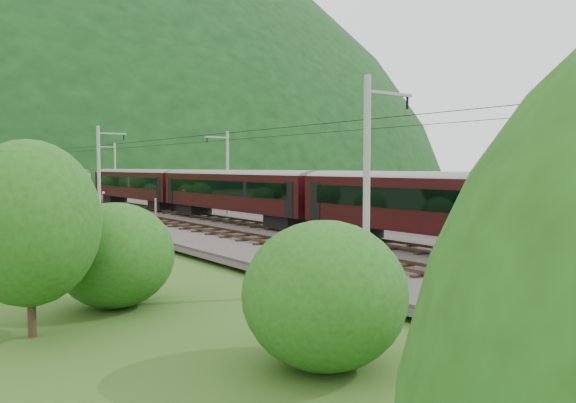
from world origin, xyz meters
TOP-DOWN VIEW (x-y plane):
  - ground at (0.00, 0.00)m, footprint 600.00×600.00m
  - railbed at (0.00, 10.00)m, footprint 14.00×220.00m
  - track_left at (-2.40, 10.00)m, footprint 2.40×220.00m
  - track_right at (2.40, 10.00)m, footprint 2.40×220.00m
  - catenary_left at (-6.12, 32.00)m, footprint 2.54×192.28m
  - catenary_right at (6.12, 32.00)m, footprint 2.54×192.28m
  - overhead_wires at (0.00, 10.00)m, footprint 4.83×198.00m
  - train at (2.40, 13.27)m, footprint 2.85×136.17m
  - hazard_post_near at (-0.25, 34.28)m, footprint 0.18×0.18m
  - hazard_post_far at (0.50, 51.82)m, footprint 0.17×0.17m
  - signal at (-3.33, 39.83)m, footprint 0.24×0.24m
  - vegetation_left at (-14.51, 19.86)m, footprint 12.78×147.30m
  - vegetation_right at (12.58, 3.99)m, footprint 7.34×104.90m

SIDE VIEW (x-z plane):
  - ground at x=0.00m, z-range 0.00..0.00m
  - railbed at x=0.00m, z-range 0.00..0.30m
  - track_left at x=-2.40m, z-range 0.24..0.51m
  - track_right at x=2.40m, z-range 0.24..0.51m
  - hazard_post_far at x=0.50m, z-range 0.30..1.93m
  - hazard_post_near at x=-0.25m, z-range 0.30..1.95m
  - vegetation_right at x=12.58m, z-range -0.17..2.90m
  - signal at x=-3.33m, z-range 0.49..2.65m
  - vegetation_left at x=-14.51m, z-range -0.88..5.75m
  - train at x=2.40m, z-range 0.92..5.88m
  - catenary_left at x=-6.12m, z-range 0.50..8.50m
  - catenary_right at x=6.12m, z-range 0.50..8.50m
  - overhead_wires at x=0.00m, z-range 7.08..7.12m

